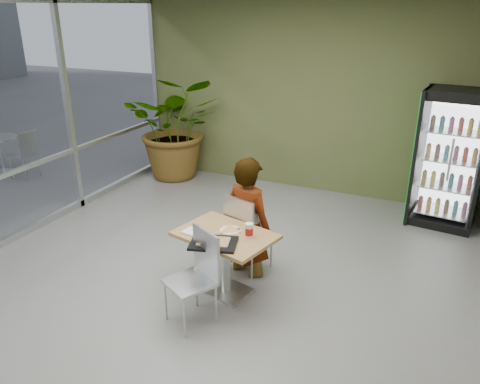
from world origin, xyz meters
The scene contains 13 objects.
ground centered at (0.00, 0.00, 0.00)m, with size 7.00×7.00×0.00m, color gray.
room_envelope centered at (0.00, 0.00, 1.60)m, with size 6.00×7.00×3.20m, color #BBB4A8, non-canonical shape.
storefront_frame centered at (-3.00, 0.00, 1.60)m, with size 0.10×7.00×3.20m, color #B4B7B9, non-canonical shape.
dining_table centered at (0.26, -0.07, 0.54)m, with size 1.17×0.94×0.75m.
chair_far centered at (0.26, 0.43, 0.59)m, with size 0.55×0.56×1.00m.
chair_near centered at (0.21, -0.60, 0.58)m, with size 0.59×0.59×0.99m.
seated_woman centered at (0.29, 0.48, 0.58)m, with size 0.65×0.42×1.76m, color black.
pizza_plate centered at (0.28, 0.01, 0.77)m, with size 0.33×0.29×0.03m.
soda_cup centered at (0.53, -0.04, 0.83)m, with size 0.09×0.09×0.16m.
napkin_stack centered at (-0.09, -0.21, 0.76)m, with size 0.17×0.17×0.02m, color white.
cafeteria_tray centered at (0.26, -0.35, 0.76)m, with size 0.48×0.35×0.03m, color black.
beverage_fridge centered at (2.37, 2.94, 1.00)m, with size 0.98×0.79×1.99m.
potted_plant centered at (-2.30, 3.08, 0.96)m, with size 1.72×1.49×1.91m, color #2A6227.
Camera 1 is at (2.29, -4.13, 3.05)m, focal length 35.00 mm.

